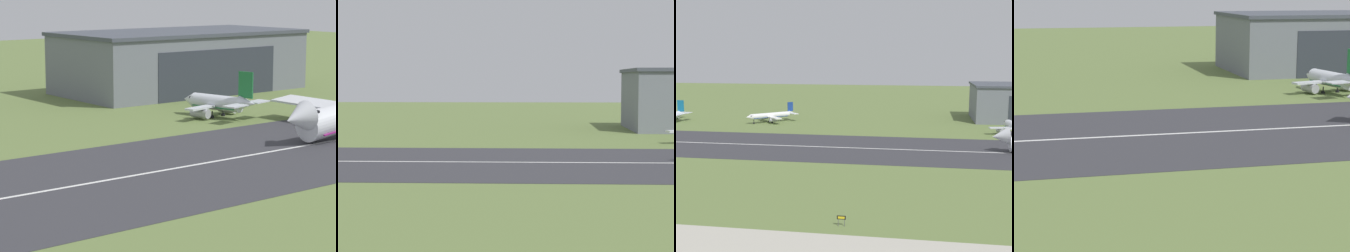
% 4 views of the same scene
% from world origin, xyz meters
% --- Properties ---
extents(ground_plane, '(658.23, 658.23, 0.00)m').
position_xyz_m(ground_plane, '(0.00, 49.05, 0.00)').
color(ground_plane, olive).
extents(runway_strip, '(418.23, 41.82, 0.06)m').
position_xyz_m(runway_strip, '(0.00, 98.09, 0.03)').
color(runway_strip, '#333338').
rests_on(runway_strip, ground_plane).
extents(runway_centreline, '(376.41, 0.70, 0.01)m').
position_xyz_m(runway_centreline, '(0.00, 98.09, 0.07)').
color(runway_centreline, silver).
rests_on(runway_centreline, runway_strip).
extents(taxiway_road, '(313.67, 16.45, 0.05)m').
position_xyz_m(taxiway_road, '(0.00, 20.79, 0.03)').
color(taxiway_road, '#B2AD9E').
rests_on(taxiway_road, ground_plane).
extents(airplane_parked_centre, '(19.75, 19.38, 8.01)m').
position_xyz_m(airplane_parked_centre, '(-28.27, 145.60, 2.82)').
color(airplane_parked_centre, white).
rests_on(airplane_parked_centre, ground_plane).
extents(runway_sign, '(1.53, 0.13, 1.86)m').
position_xyz_m(runway_sign, '(21.55, 32.92, 1.39)').
color(runway_sign, '#4C4C51').
rests_on(runway_sign, ground_plane).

